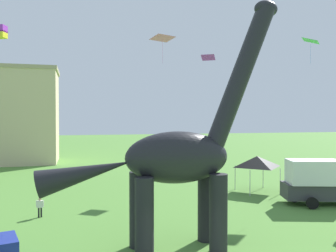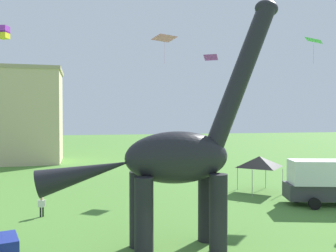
% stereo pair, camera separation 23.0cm
% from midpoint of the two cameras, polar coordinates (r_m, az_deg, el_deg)
% --- Properties ---
extents(dinosaur_sculpture, '(11.51, 2.44, 12.03)m').
position_cam_midpoint_polar(dinosaur_sculpture, '(16.59, 0.94, -5.07)').
color(dinosaur_sculpture, black).
rests_on(dinosaur_sculpture, ground_plane).
extents(parked_box_truck, '(5.97, 3.64, 3.20)m').
position_cam_midpoint_polar(parked_box_truck, '(27.91, 23.35, -8.18)').
color(parked_box_truck, '#38383D').
rests_on(parked_box_truck, ground_plane).
extents(person_strolling_adult, '(0.46, 0.20, 1.23)m').
position_cam_midpoint_polar(person_strolling_adult, '(23.97, -20.20, -11.91)').
color(person_strolling_adult, black).
rests_on(person_strolling_adult, ground_plane).
extents(festival_canopy_tent, '(3.15, 3.15, 3.00)m').
position_cam_midpoint_polar(festival_canopy_tent, '(30.66, 13.94, -5.57)').
color(festival_canopy_tent, '#B2B2B7').
rests_on(festival_canopy_tent, ground_plane).
extents(kite_near_low, '(2.03, 1.81, 2.04)m').
position_cam_midpoint_polar(kite_near_low, '(27.76, -1.13, 13.95)').
color(kite_near_low, pink).
extents(kite_mid_left, '(2.13, 2.15, 2.23)m').
position_cam_midpoint_polar(kite_mid_left, '(33.72, 21.82, 12.61)').
color(kite_mid_left, green).
extents(kite_near_high, '(0.76, 0.76, 0.83)m').
position_cam_midpoint_polar(kite_near_high, '(26.63, -25.52, 13.55)').
color(kite_near_high, purple).
extents(kite_high_left, '(1.60, 1.47, 0.46)m').
position_cam_midpoint_polar(kite_high_left, '(35.85, 6.30, 10.92)').
color(kite_high_left, purple).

